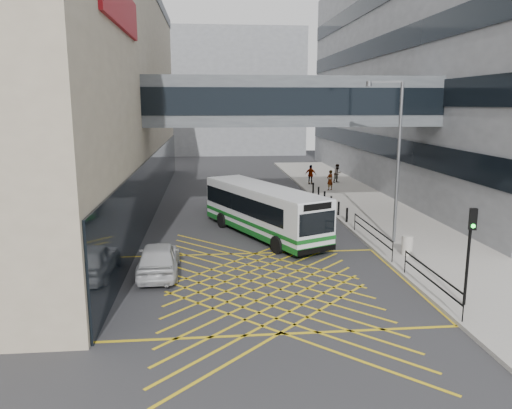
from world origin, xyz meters
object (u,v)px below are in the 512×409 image
object	(u,v)px
pedestrian_b	(338,173)
pedestrian_c	(311,175)
street_lamp	(395,152)
pedestrian_a	(330,180)
litter_bin	(407,245)
car_silver	(261,191)
traffic_light	(470,243)
car_white	(159,258)
car_dark	(224,198)
bus	(262,209)

from	to	relation	value
pedestrian_b	pedestrian_c	bearing A→B (deg)	164.05
street_lamp	pedestrian_b	distance (m)	20.67
pedestrian_a	pedestrian_b	bearing A→B (deg)	-142.61
litter_bin	pedestrian_a	bearing A→B (deg)	87.65
street_lamp	litter_bin	xyz separation A→B (m)	(-0.04, -2.38, -4.28)
car_silver	traffic_light	bearing A→B (deg)	78.49
litter_bin	pedestrian_a	xyz separation A→B (m)	(0.76, 18.60, 0.37)
street_lamp	pedestrian_a	xyz separation A→B (m)	(0.72, 16.22, -3.90)
car_white	litter_bin	distance (m)	11.85
litter_bin	pedestrian_a	size ratio (longest dim) A/B	0.56
car_silver	pedestrian_c	bearing A→B (deg)	-154.25
car_dark	pedestrian_a	world-z (taller)	pedestrian_a
litter_bin	pedestrian_c	bearing A→B (deg)	90.61
car_dark	traffic_light	xyz separation A→B (m)	(8.08, -18.67, 1.76)
street_lamp	pedestrian_c	size ratio (longest dim) A/B	4.75
pedestrian_a	pedestrian_b	distance (m)	4.29
car_silver	litter_bin	distance (m)	16.37
car_silver	traffic_light	size ratio (longest dim) A/B	1.28
pedestrian_a	car_dark	bearing A→B (deg)	4.42
litter_bin	pedestrian_c	xyz separation A→B (m)	(-0.23, 21.79, 0.41)
bus	car_dark	distance (m)	7.84
bus	pedestrian_c	distance (m)	18.08
street_lamp	car_white	bearing A→B (deg)	-137.77
traffic_light	street_lamp	xyz separation A→B (m)	(0.40, 8.63, 2.38)
bus	car_white	world-z (taller)	bus
car_silver	pedestrian_c	world-z (taller)	pedestrian_c
car_dark	traffic_light	size ratio (longest dim) A/B	1.35
street_lamp	pedestrian_a	distance (m)	16.70
bus	traffic_light	size ratio (longest dim) A/B	2.79
pedestrian_c	bus	bearing A→B (deg)	96.31
car_dark	pedestrian_b	size ratio (longest dim) A/B	2.84
bus	pedestrian_b	distance (m)	19.85
street_lamp	litter_bin	size ratio (longest dim) A/B	8.84
car_dark	traffic_light	world-z (taller)	traffic_light
car_dark	pedestrian_c	xyz separation A→B (m)	(8.20, 9.36, 0.27)
bus	car_dark	size ratio (longest dim) A/B	2.07
traffic_light	litter_bin	distance (m)	6.54
pedestrian_b	car_white	bearing A→B (deg)	-152.41
traffic_light	street_lamp	world-z (taller)	street_lamp
pedestrian_b	litter_bin	bearing A→B (deg)	-127.77
car_white	litter_bin	xyz separation A→B (m)	(11.78, 1.29, -0.12)
car_silver	street_lamp	distance (m)	14.78
litter_bin	pedestrian_a	distance (m)	18.61
car_white	pedestrian_a	size ratio (longest dim) A/B	2.80
street_lamp	pedestrian_a	bearing A→B (deg)	112.45
traffic_light	car_dark	bearing A→B (deg)	126.97
traffic_light	street_lamp	distance (m)	8.96
car_silver	pedestrian_c	size ratio (longest dim) A/B	2.65
traffic_light	pedestrian_b	bearing A→B (deg)	98.01
pedestrian_a	pedestrian_c	xyz separation A→B (m)	(-1.00, 3.19, 0.03)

